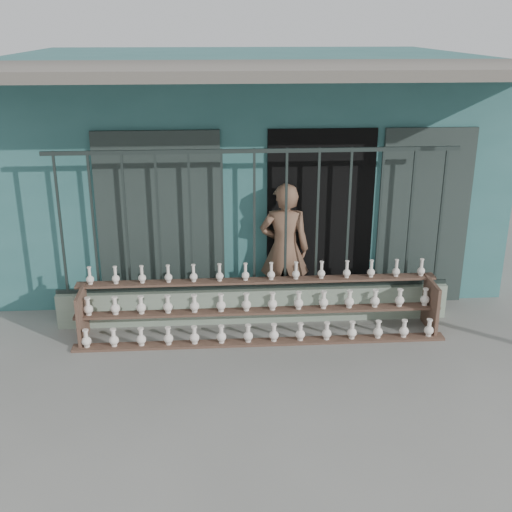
{
  "coord_description": "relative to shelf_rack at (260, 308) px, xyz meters",
  "views": [
    {
      "loc": [
        -0.5,
        -6.25,
        3.66
      ],
      "look_at": [
        0.0,
        1.0,
        1.0
      ],
      "focal_mm": 45.0,
      "sensor_mm": 36.0,
      "label": 1
    }
  ],
  "objects": [
    {
      "name": "ground",
      "position": [
        -0.04,
        -0.88,
        -0.36
      ],
      "size": [
        60.0,
        60.0,
        0.0
      ],
      "primitive_type": "plane",
      "color": "slate"
    },
    {
      "name": "security_fence",
      "position": [
        -0.04,
        0.42,
        0.98
      ],
      "size": [
        5.0,
        0.04,
        1.8
      ],
      "color": "#283330",
      "rests_on": "parapet_wall"
    },
    {
      "name": "workshop_building",
      "position": [
        -0.03,
        3.35,
        1.26
      ],
      "size": [
        7.4,
        6.6,
        3.21
      ],
      "color": "#2E6362",
      "rests_on": "ground"
    },
    {
      "name": "parapet_wall",
      "position": [
        -0.04,
        0.42,
        -0.14
      ],
      "size": [
        5.0,
        0.2,
        0.45
      ],
      "primitive_type": "cube",
      "color": "gray",
      "rests_on": "ground"
    },
    {
      "name": "shelf_rack",
      "position": [
        0.0,
        0.0,
        0.0
      ],
      "size": [
        4.5,
        0.68,
        0.85
      ],
      "color": "brown",
      "rests_on": "ground"
    },
    {
      "name": "elderly_woman",
      "position": [
        0.37,
        0.67,
        0.52
      ],
      "size": [
        0.68,
        0.49,
        1.76
      ],
      "primitive_type": "imported",
      "rotation": [
        0.0,
        0.0,
        3.04
      ],
      "color": "brown",
      "rests_on": "ground"
    }
  ]
}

